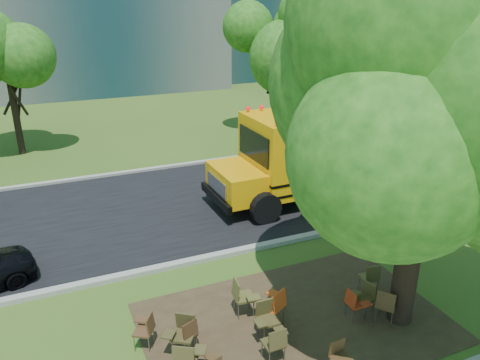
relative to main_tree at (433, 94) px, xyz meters
name	(u,v)px	position (x,y,z in m)	size (l,w,h in m)	color
ground	(248,321)	(-3.35, 1.37, -5.41)	(160.00, 160.00, 0.00)	#36531A
dirt_patch	(295,322)	(-2.35, 0.87, -5.40)	(7.00, 4.50, 0.03)	#382819
asphalt_road	(170,207)	(-3.35, 8.37, -5.39)	(80.00, 8.00, 0.04)	black
kerb_near	(206,258)	(-3.35, 4.37, -5.34)	(80.00, 0.25, 0.14)	gray
kerb_far	(145,170)	(-3.35, 12.47, -5.34)	(80.00, 0.25, 0.14)	gray
bg_tree_2	(7,66)	(-8.35, 17.37, -1.20)	(4.80, 4.80, 6.62)	black
bg_tree_3	(279,41)	(4.65, 15.37, -0.38)	(5.60, 5.60, 7.84)	black
bg_tree_4	(412,51)	(12.65, 14.37, -1.07)	(5.00, 5.00, 6.85)	black
main_tree	(433,94)	(0.00, 0.00, 0.00)	(7.20, 7.20, 9.02)	black
school_bus	(386,138)	(5.37, 7.36, -3.52)	(13.49, 3.37, 3.28)	#EB9F07
chair_1	(187,358)	(-5.21, 0.14, -4.82)	(0.80, 0.63, 0.95)	#483F1F
chair_3	(266,316)	(-3.20, 0.70, -4.84)	(0.60, 0.54, 0.93)	#453D1E
chair_4	(276,341)	(-3.36, -0.08, -4.86)	(0.58, 0.53, 0.90)	#41381C
chair_5	(339,355)	(-2.34, -0.89, -4.92)	(0.53, 0.51, 0.80)	#442E18
chair_6	(365,295)	(-0.59, 0.58, -4.91)	(0.61, 0.55, 0.81)	#4E4822
chair_7	(387,303)	(-0.40, 0.01, -4.84)	(0.78, 0.62, 0.93)	#453018
chair_8	(146,327)	(-5.73, 1.44, -4.89)	(0.56, 0.71, 0.84)	#51331D
chair_9	(183,331)	(-5.05, 0.95, -4.83)	(0.80, 0.63, 0.94)	#42391C
chair_10	(242,295)	(-3.39, 1.62, -4.81)	(0.57, 0.68, 0.97)	brown
chair_11	(275,303)	(-2.81, 1.02, -4.81)	(0.65, 0.78, 0.97)	#CD4B15
chair_12	(355,302)	(-1.00, 0.45, -4.93)	(0.46, 0.51, 0.79)	#AA3112
chair_13	(371,275)	(0.03, 1.17, -4.88)	(0.62, 0.50, 0.86)	brown
chair_14	(188,332)	(-4.94, 0.94, -4.89)	(0.57, 0.66, 0.84)	#412B17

